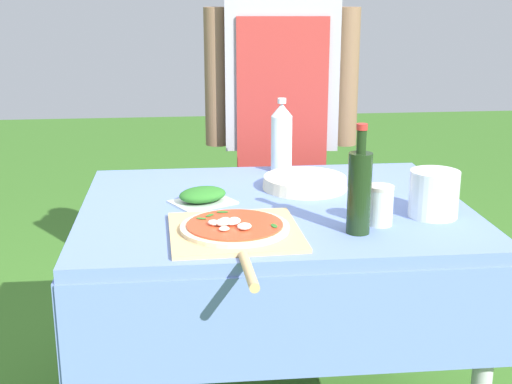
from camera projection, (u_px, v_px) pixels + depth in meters
The scene contains 9 objects.
prep_table at pixel (274, 237), 2.20m from camera, with size 1.18×0.95×0.80m.
person_cook at pixel (281, 110), 2.85m from camera, with size 0.61×0.24×1.62m.
pizza_on_peel at pixel (235, 230), 1.89m from camera, with size 0.36×0.55×0.05m.
oil_bottle at pixel (359, 190), 1.88m from camera, with size 0.06×0.06×0.30m.
water_bottle at pixel (281, 137), 2.52m from camera, with size 0.08×0.08×0.26m.
herb_container at pixel (203, 196), 2.17m from camera, with size 0.22×0.20×0.05m.
mixing_tub at pixel (434, 194), 2.04m from camera, with size 0.14×0.14×0.13m, color silver.
plate_stack at pixel (305, 182), 2.33m from camera, with size 0.28×0.28×0.04m.
sauce_jar at pixel (380, 207), 1.97m from camera, with size 0.07×0.07×0.11m.
Camera 1 is at (-0.27, -2.05, 1.44)m, focal length 50.00 mm.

